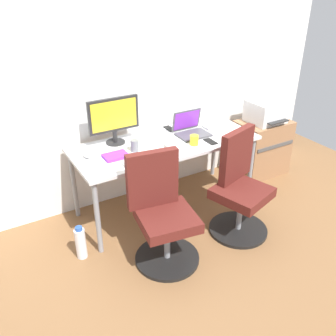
{
  "coord_description": "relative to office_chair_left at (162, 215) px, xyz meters",
  "views": [
    {
      "loc": [
        -1.58,
        -2.74,
        2.16
      ],
      "look_at": [
        0.0,
        -0.05,
        0.47
      ],
      "focal_mm": 39.45,
      "sensor_mm": 36.0,
      "label": 1
    }
  ],
  "objects": [
    {
      "name": "water_bottle_on_floor",
      "position": [
        -0.6,
        0.33,
        -0.28
      ],
      "size": [
        0.09,
        0.09,
        0.31
      ],
      "color": "white",
      "rests_on": "ground"
    },
    {
      "name": "ground_plane",
      "position": [
        0.39,
        0.63,
        -0.42
      ],
      "size": [
        5.28,
        5.28,
        0.0
      ],
      "primitive_type": "plane",
      "color": "brown"
    },
    {
      "name": "phone_near_monitor",
      "position": [
        0.76,
        0.41,
        0.31
      ],
      "size": [
        0.07,
        0.14,
        0.01
      ],
      "primitive_type": "cube",
      "color": "black",
      "rests_on": "desk"
    },
    {
      "name": "printer",
      "position": [
        1.74,
        0.71,
        0.34
      ],
      "size": [
        0.38,
        0.4,
        0.24
      ],
      "color": "silver",
      "rests_on": "side_cabinet"
    },
    {
      "name": "pen_cup",
      "position": [
        0.06,
        0.6,
        0.36
      ],
      "size": [
        0.07,
        0.07,
        0.1
      ],
      "primitive_type": "cylinder",
      "color": "slate",
      "rests_on": "desk"
    },
    {
      "name": "coffee_mug",
      "position": [
        0.59,
        0.44,
        0.35
      ],
      "size": [
        0.08,
        0.08,
        0.09
      ],
      "primitive_type": "cylinder",
      "color": "yellow",
      "rests_on": "desk"
    },
    {
      "name": "notebook",
      "position": [
        -0.14,
        0.57,
        0.32
      ],
      "size": [
        0.21,
        0.15,
        0.03
      ],
      "primitive_type": "cube",
      "color": "purple",
      "rests_on": "desk"
    },
    {
      "name": "desk",
      "position": [
        0.39,
        0.63,
        0.25
      ],
      "size": [
        1.75,
        0.72,
        0.73
      ],
      "color": "silver",
      "rests_on": "ground"
    },
    {
      "name": "office_chair_right",
      "position": [
        0.8,
        -0.0,
        0.0
      ],
      "size": [
        0.55,
        0.55,
        0.94
      ],
      "color": "black",
      "rests_on": "ground"
    },
    {
      "name": "back_wall",
      "position": [
        0.39,
        1.07,
        0.88
      ],
      "size": [
        4.4,
        0.04,
        2.6
      ],
      "primitive_type": "cube",
      "color": "white",
      "rests_on": "ground"
    },
    {
      "name": "mouse_by_monitor",
      "position": [
        -0.35,
        0.7,
        0.32
      ],
      "size": [
        0.06,
        0.1,
        0.03
      ],
      "primitive_type": "ellipsoid",
      "color": "#B7B7B7",
      "rests_on": "desk"
    },
    {
      "name": "keyboard_by_laptop",
      "position": [
        1.07,
        0.7,
        0.32
      ],
      "size": [
        0.34,
        0.12,
        0.02
      ],
      "primitive_type": "cube",
      "color": "#B7B7B7",
      "rests_on": "desk"
    },
    {
      "name": "keyboard_by_monitor",
      "position": [
        0.02,
        0.35,
        0.32
      ],
      "size": [
        0.34,
        0.12,
        0.02
      ],
      "primitive_type": "cube",
      "color": "#B7B7B7",
      "rests_on": "desk"
    },
    {
      "name": "mouse_by_laptop",
      "position": [
        0.35,
        0.51,
        0.32
      ],
      "size": [
        0.06,
        0.1,
        0.03
      ],
      "primitive_type": "ellipsoid",
      "color": "#B7B7B7",
      "rests_on": "desk"
    },
    {
      "name": "side_cabinet",
      "position": [
        1.74,
        0.71,
        -0.1
      ],
      "size": [
        0.59,
        0.43,
        0.64
      ],
      "color": "#996B47",
      "rests_on": "ground"
    },
    {
      "name": "phone_near_laptop",
      "position": [
        0.59,
        0.88,
        0.31
      ],
      "size": [
        0.07,
        0.14,
        0.01
      ],
      "primitive_type": "cube",
      "color": "black",
      "rests_on": "desk"
    },
    {
      "name": "office_chair_left",
      "position": [
        0.0,
        0.0,
        0.0
      ],
      "size": [
        0.54,
        0.54,
        0.94
      ],
      "color": "black",
      "rests_on": "ground"
    },
    {
      "name": "desktop_monitor",
      "position": [
        -0.02,
        0.85,
        0.56
      ],
      "size": [
        0.48,
        0.18,
        0.43
      ],
      "color": "#262626",
      "rests_on": "desk"
    },
    {
      "name": "open_laptop",
      "position": [
        0.7,
        0.67,
        0.36
      ],
      "size": [
        0.31,
        0.26,
        0.23
      ],
      "color": "#4C4C51",
      "rests_on": "desk"
    }
  ]
}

